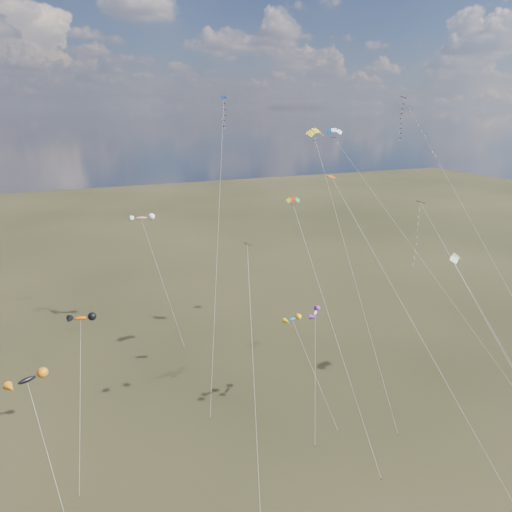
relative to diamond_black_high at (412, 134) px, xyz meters
name	(u,v)px	position (x,y,z in m)	size (l,w,h in m)	color
ground	(323,480)	(-28.76, -25.17, -32.85)	(400.00, 400.00, 0.00)	black
diamond_black_high	(412,134)	(0.00, 0.00, 0.00)	(6.76, 31.94, 38.41)	black
diamond_navy_tall	(223,134)	(-27.31, 9.02, 0.11)	(10.69, 22.71, 38.39)	#0A1C4D
diamond_black_mid	(251,323)	(-33.46, -17.18, -17.66)	(6.63, 19.30, 22.23)	black
diamond_navy_right	(425,247)	(-15.77, -22.07, -10.04)	(6.19, 22.60, 27.55)	#0D1948
diamond_orange_center	(392,285)	(-20.70, -23.36, -13.06)	(7.93, 25.97, 29.76)	#C55012
parafoil_yellow	(316,132)	(-18.57, -3.23, 0.84)	(3.14, 20.63, 34.53)	gold
parafoil_blue_white	(335,132)	(-11.97, 2.67, 0.46)	(16.58, 26.59, 34.16)	#1370BA
parafoil_striped	(456,257)	(-3.80, -15.26, -14.62)	(7.89, 11.65, 18.93)	#D2A509
parafoil_tricolor	(294,202)	(-23.15, -6.38, -7.57)	(1.86, 22.05, 26.11)	yellow
novelty_black_orange	(27,380)	(-54.94, -17.23, -19.19)	(4.24, 9.77, 14.23)	black
novelty_orange_black	(80,319)	(-49.99, -7.60, -18.39)	(3.66, 11.23, 15.06)	#EA4D03
novelty_white_purple	(315,313)	(-23.24, -12.94, -20.20)	(5.01, 8.95, 13.14)	silver
novelty_redwhite_stripe	(141,218)	(-38.71, 19.13, -13.83)	(5.46, 13.35, 19.72)	red
novelty_blue_yellow	(293,320)	(-26.00, -12.31, -20.84)	(3.92, 8.00, 12.50)	#0F5DAC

